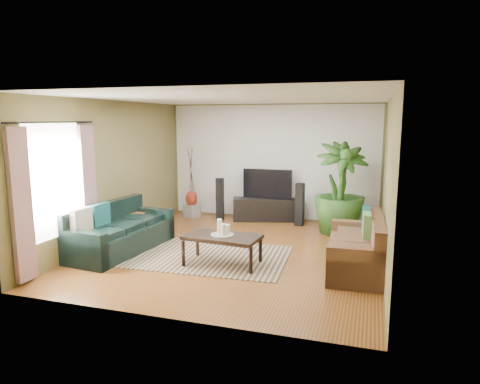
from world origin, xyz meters
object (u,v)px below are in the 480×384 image
at_px(speaker_left, 220,199).
at_px(vase, 192,199).
at_px(sofa_right, 355,244).
at_px(potted_plant, 340,188).
at_px(coffee_table, 222,250).
at_px(sofa_left, 121,228).
at_px(side_table, 136,224).
at_px(television, 267,184).
at_px(speaker_right, 300,205).
at_px(pedestal, 192,211).
at_px(tv_stand, 267,209).

height_order(speaker_left, vase, speaker_left).
bearing_deg(speaker_left, vase, 163.54).
distance_m(sofa_right, speaker_left, 4.10).
bearing_deg(potted_plant, sofa_right, -79.17).
bearing_deg(speaker_left, coffee_table, -82.10).
distance_m(sofa_left, coffee_table, 2.00).
height_order(sofa_left, side_table, sofa_left).
xyz_separation_m(potted_plant, side_table, (-3.90, -1.50, -0.69)).
relative_size(sofa_left, sofa_right, 1.19).
bearing_deg(television, vase, -172.74).
bearing_deg(speaker_right, sofa_left, -128.67).
xyz_separation_m(sofa_right, speaker_left, (-3.19, 2.58, 0.07)).
bearing_deg(sofa_left, television, -26.80).
relative_size(sofa_left, speaker_left, 2.17).
distance_m(potted_plant, vase, 3.58).
distance_m(sofa_right, speaker_right, 2.88).
height_order(speaker_left, speaker_right, speaker_left).
bearing_deg(speaker_right, vase, -175.35).
bearing_deg(coffee_table, potted_plant, 62.92).
relative_size(pedestal, side_table, 0.59).
xyz_separation_m(sofa_left, sofa_right, (4.06, 0.23, 0.00)).
bearing_deg(potted_plant, speaker_left, 171.86).
bearing_deg(sofa_right, vase, -126.50).
distance_m(television, side_table, 3.15).
bearing_deg(tv_stand, side_table, -150.52).
height_order(sofa_right, pedestal, sofa_right).
height_order(tv_stand, side_table, tv_stand).
bearing_deg(side_table, pedestal, 78.91).
xyz_separation_m(speaker_right, potted_plant, (0.89, -0.39, 0.47)).
relative_size(speaker_left, potted_plant, 0.52).
height_order(sofa_right, tv_stand, sofa_right).
xyz_separation_m(coffee_table, vase, (-1.86, 3.01, 0.20)).
relative_size(coffee_table, speaker_left, 1.23).
height_order(sofa_left, speaker_left, speaker_left).
xyz_separation_m(speaker_right, side_table, (-3.01, -1.88, -0.22)).
xyz_separation_m(vase, side_table, (-0.38, -1.94, -0.19)).
xyz_separation_m(sofa_left, speaker_left, (0.87, 2.81, 0.07)).
height_order(tv_stand, vase, vase).
bearing_deg(tv_stand, television, 0.00).
relative_size(sofa_right, tv_stand, 1.14).
relative_size(tv_stand, potted_plant, 0.83).
bearing_deg(sofa_left, speaker_left, -11.84).
distance_m(coffee_table, pedestal, 3.54).
relative_size(pedestal, vase, 0.78).
bearing_deg(sofa_right, speaker_right, -155.90).
height_order(sofa_left, potted_plant, potted_plant).
bearing_deg(speaker_right, sofa_right, -57.16).
relative_size(tv_stand, vase, 3.97).
bearing_deg(potted_plant, coffee_table, -122.81).
xyz_separation_m(coffee_table, potted_plant, (1.66, 2.57, 0.70)).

